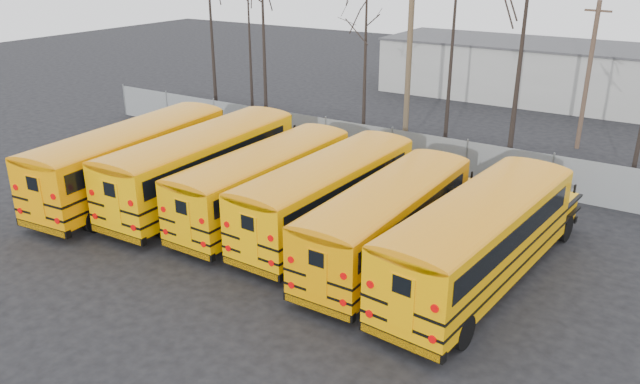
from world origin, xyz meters
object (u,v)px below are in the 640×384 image
Objects in this scene: bus_a at (135,154)px; bus_f at (483,232)px; bus_d at (331,188)px; utility_pole_right at (588,75)px; bus_e at (391,214)px; bus_c at (267,177)px; utility_pole_left at (409,63)px; bus_b at (206,159)px.

bus_a is 15.87m from bus_f.
bus_a is at bearing -172.67° from bus_f.
utility_pole_right reaches higher than bus_d.
bus_a is at bearing -177.14° from bus_e.
utility_pole_left is (1.03, 11.20, 3.14)m from bus_c.
bus_a is 1.11× the size of bus_c.
utility_pole_right is at bearing 53.02° from bus_b.
bus_f reaches higher than bus_e.
utility_pole_left is at bearing 102.27° from bus_d.
bus_c is 1.37× the size of utility_pole_right.
bus_b is 12.42m from utility_pole_left.
bus_c is 0.98× the size of bus_d.
utility_pole_left is (-1.92, 10.99, 3.12)m from bus_d.
bus_c is 6.09m from bus_e.
bus_d is 1.03× the size of bus_e.
utility_pole_right reaches higher than bus_f.
utility_pole_right is (8.99, 17.12, 2.35)m from bus_c.
utility_pole_left reaches higher than bus_f.
bus_a is 1.52× the size of utility_pole_right.
utility_pole_left reaches higher than bus_e.
bus_b is 12.70m from bus_f.
bus_f is at bearing 0.84° from bus_e.
bus_f is at bearing -4.48° from bus_b.
bus_a is at bearing -161.47° from bus_b.
bus_c is (3.29, 0.06, -0.17)m from bus_b.
bus_a is 6.59m from bus_c.
utility_pole_right is at bearing 81.35° from bus_e.
utility_pole_left is at bearing 85.93° from bus_c.
utility_pole_left is (-5.01, 11.95, 3.16)m from bus_e.
utility_pole_left is at bearing 67.61° from bus_b.
bus_c is 9.42m from bus_f.
utility_pole_right is (15.47, 18.33, 2.16)m from bus_a.
bus_b is 3.30m from bus_c.
bus_c is 2.96m from bus_d.
utility_pole_right reaches higher than bus_e.
utility_pole_left reaches higher than utility_pole_right.
bus_d is at bearing 163.50° from bus_e.
utility_pole_right is at bearing 45.36° from bus_a.
utility_pole_left is at bearing 54.37° from bus_a.
utility_pole_left is at bearing -129.58° from utility_pole_right.
bus_c reaches higher than bus_e.
utility_pole_right reaches higher than bus_b.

